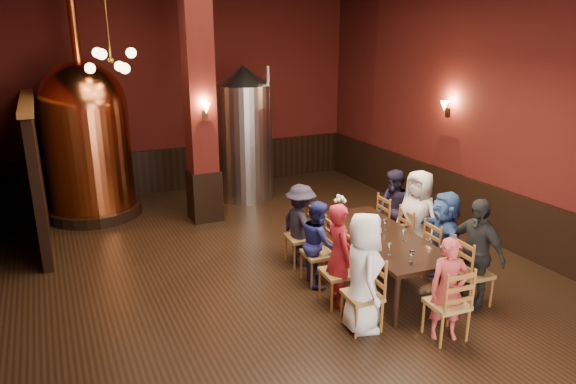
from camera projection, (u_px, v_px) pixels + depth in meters
name	position (u px, v px, depth m)	size (l,w,h in m)	color
room	(276.00, 129.00, 7.30)	(10.00, 10.02, 4.50)	black
wainscot_right	(472.00, 206.00, 9.45)	(0.08, 9.90, 1.00)	black
wainscot_back	(190.00, 168.00, 12.09)	(7.90, 0.08, 1.00)	black
column	(200.00, 106.00, 9.58)	(0.58, 0.58, 4.50)	#49110F
partition	(37.00, 172.00, 9.06)	(0.22, 3.50, 2.40)	black
pendant_cluster	(111.00, 60.00, 8.80)	(0.90, 0.90, 1.70)	#A57226
sconce_wall	(448.00, 108.00, 9.60)	(0.20, 0.20, 0.36)	black
sconce_column	(205.00, 110.00, 9.34)	(0.20, 0.20, 0.36)	black
dining_table	(381.00, 239.00, 7.47)	(1.18, 2.47, 0.75)	black
chair_0	(362.00, 295.00, 6.36)	(0.46, 0.46, 0.92)	brown
person_0	(363.00, 272.00, 6.27)	(0.75, 0.49, 1.53)	white
chair_1	(338.00, 272.00, 6.95)	(0.46, 0.46, 0.92)	brown
person_1	(339.00, 255.00, 6.88)	(0.53, 0.35, 1.44)	#B11E2C
chair_2	(318.00, 253.00, 7.54)	(0.46, 0.46, 0.92)	brown
person_2	(318.00, 243.00, 7.49)	(0.62, 0.30, 1.27)	navy
chair_3	(301.00, 237.00, 8.14)	(0.46, 0.46, 0.92)	brown
person_3	(301.00, 225.00, 8.08)	(0.86, 0.49, 1.33)	#211D2B
chair_4	(473.00, 273.00, 6.94)	(0.46, 0.46, 0.92)	brown
person_4	(475.00, 252.00, 6.86)	(0.89, 0.37, 1.51)	black
chair_5	(442.00, 253.00, 7.54)	(0.46, 0.46, 0.92)	brown
person_5	(443.00, 238.00, 7.47)	(1.31, 0.42, 1.42)	#2D4988
chair_6	(416.00, 237.00, 8.13)	(0.46, 0.46, 0.92)	brown
person_6	(417.00, 218.00, 8.03)	(0.76, 0.50, 1.56)	beige
chair_7	(393.00, 223.00, 8.72)	(0.46, 0.46, 0.92)	brown
person_7	(394.00, 210.00, 8.65)	(0.67, 0.33, 1.39)	#1F1830
chair_8	(447.00, 303.00, 6.16)	(0.46, 0.46, 0.92)	brown
person_8	(448.00, 290.00, 6.11)	(0.47, 0.31, 1.29)	#B43C3C
copper_kettle	(87.00, 138.00, 10.02)	(1.93, 1.93, 4.32)	black
steel_vessel	(245.00, 134.00, 11.12)	(1.36, 1.36, 2.90)	#B2B2B7
rose_vase	(341.00, 202.00, 8.22)	(0.20, 0.20, 0.33)	white
wine_glass_0	(389.00, 250.00, 6.75)	(0.07, 0.07, 0.17)	white
wine_glass_1	(441.00, 253.00, 6.66)	(0.07, 0.07, 0.17)	white
wine_glass_2	(370.00, 225.00, 7.59)	(0.07, 0.07, 0.17)	white
wine_glass_3	(360.00, 232.00, 7.34)	(0.07, 0.07, 0.17)	white
wine_glass_4	(404.00, 236.00, 7.21)	(0.07, 0.07, 0.17)	white
wine_glass_5	(412.00, 257.00, 6.53)	(0.07, 0.07, 0.17)	white
wine_glass_6	(377.00, 228.00, 7.49)	(0.07, 0.07, 0.17)	white
wine_glass_7	(356.00, 220.00, 7.81)	(0.07, 0.07, 0.17)	white
wine_glass_8	(412.00, 258.00, 6.51)	(0.07, 0.07, 0.17)	white
wine_glass_9	(385.00, 224.00, 7.63)	(0.07, 0.07, 0.17)	white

